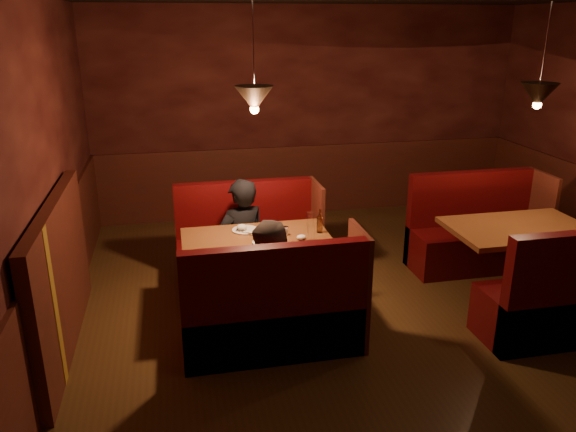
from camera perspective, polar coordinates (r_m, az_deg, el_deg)
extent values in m
cube|color=#4F3319|center=(5.34, 11.34, -11.51)|extent=(6.00, 7.00, 0.01)
cube|color=black|center=(8.02, 2.21, 10.34)|extent=(6.00, 0.01, 2.90)
cube|color=black|center=(4.49, -25.21, 1.32)|extent=(0.01, 7.00, 2.90)
cube|color=#411C16|center=(8.20, 2.17, 3.74)|extent=(6.00, 0.04, 1.00)
cube|color=#411C16|center=(4.83, -23.31, -9.42)|extent=(0.04, 7.00, 1.00)
cube|color=#411C16|center=(5.11, -22.08, -5.80)|extent=(0.10, 2.20, 1.30)
cube|color=#A97C25|center=(4.61, -22.52, -8.61)|extent=(0.01, 0.12, 1.30)
cylinder|color=#333333|center=(4.94, -3.55, 16.42)|extent=(0.01, 0.01, 0.80)
cone|color=black|center=(4.97, -3.46, 11.81)|extent=(0.34, 0.34, 0.22)
sphere|color=#FFBF72|center=(4.99, -3.44, 10.79)|extent=(0.08, 0.08, 0.08)
cylinder|color=#333333|center=(5.67, 24.67, 15.15)|extent=(0.01, 0.01, 0.80)
cone|color=black|center=(5.70, 24.10, 11.17)|extent=(0.34, 0.34, 0.22)
sphere|color=#FFBF72|center=(5.71, 23.98, 10.28)|extent=(0.08, 0.08, 0.08)
cube|color=#5F2D1A|center=(5.31, -3.17, -2.51)|extent=(1.40, 0.85, 0.05)
cylinder|color=#411C16|center=(5.46, -3.10, -6.17)|extent=(0.14, 0.14, 0.70)
cylinder|color=#411C16|center=(5.61, -3.04, -9.22)|extent=(0.56, 0.56, 0.04)
cylinder|color=silver|center=(5.17, -2.10, -2.72)|extent=(0.28, 0.28, 0.02)
cube|color=black|center=(5.21, -2.66, -2.23)|extent=(0.09, 0.08, 0.03)
ellipsoid|color=silver|center=(5.16, -2.58, -2.34)|extent=(0.07, 0.07, 0.06)
cube|color=tan|center=(5.14, -2.14, -2.55)|extent=(0.09, 0.07, 0.03)
cylinder|color=silver|center=(5.15, -2.03, -2.66)|extent=(0.08, 0.11, 0.01)
cylinder|color=silver|center=(5.49, -4.36, -1.44)|extent=(0.26, 0.26, 0.01)
ellipsoid|color=beige|center=(5.47, -4.72, -1.14)|extent=(0.10, 0.10, 0.05)
cube|color=silver|center=(5.40, -4.44, -1.68)|extent=(0.16, 0.14, 0.00)
cylinder|color=white|center=(5.36, -0.22, -1.50)|extent=(0.05, 0.05, 0.08)
cylinder|color=white|center=(5.57, 2.27, -0.36)|extent=(0.08, 0.08, 0.15)
cylinder|color=white|center=(5.22, 2.36, -1.73)|extent=(0.08, 0.08, 0.15)
cylinder|color=#47230F|center=(5.42, 3.24, -0.86)|extent=(0.06, 0.06, 0.16)
cylinder|color=#47230F|center=(5.38, 3.26, 0.29)|extent=(0.03, 0.03, 0.07)
ellipsoid|color=white|center=(5.26, 1.35, -2.16)|extent=(0.11, 0.10, 0.04)
cube|color=#3C080E|center=(6.16, -4.14, -4.38)|extent=(1.50, 0.55, 0.45)
cube|color=#3C080E|center=(6.25, -4.48, -1.08)|extent=(1.50, 0.12, 1.05)
cube|color=#411C16|center=(6.19, 2.87, -1.25)|extent=(0.04, 0.55, 1.05)
cube|color=#3C080E|center=(4.88, -1.72, -11.08)|extent=(1.50, 0.55, 0.45)
cube|color=#3C080E|center=(4.55, -1.27, -9.16)|extent=(1.50, 0.12, 1.05)
cube|color=#411C16|center=(4.92, 7.17, -7.04)|extent=(0.04, 0.55, 1.05)
cube|color=#5F2D1A|center=(5.99, 22.42, -1.20)|extent=(1.37, 0.88, 0.05)
cylinder|color=#411C16|center=(6.13, 21.97, -4.59)|extent=(0.14, 0.14, 0.72)
cylinder|color=#411C16|center=(6.26, 21.58, -7.45)|extent=(0.58, 0.58, 0.04)
cube|color=#3C080E|center=(6.75, 18.42, -3.15)|extent=(1.47, 0.57, 0.46)
cube|color=#3C080E|center=(6.82, 17.78, -0.06)|extent=(1.47, 0.12, 1.08)
cube|color=#411C16|center=(7.05, 24.02, -0.22)|extent=(0.04, 0.57, 1.08)
cube|color=#3C080E|center=(5.64, 25.93, -8.70)|extent=(1.47, 0.57, 0.46)
imported|color=black|center=(5.79, -4.78, -0.20)|extent=(0.65, 0.53, 1.54)
imported|color=#3B312D|center=(4.72, -1.42, -5.16)|extent=(0.87, 0.78, 1.48)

